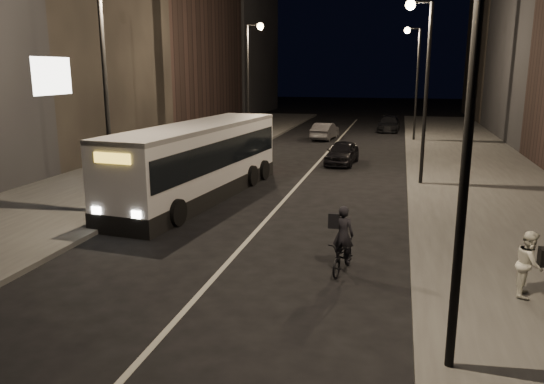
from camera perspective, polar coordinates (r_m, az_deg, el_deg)
The scene contains 14 objects.
ground at distance 14.80m, azimuth -5.24°, elevation -8.09°, with size 180.00×180.00×0.00m, color black.
sidewalk_right at distance 27.84m, azimuth 21.50°, elevation 1.30°, with size 7.00×70.00×0.16m, color #3E3E3B.
sidewalk_left at distance 30.47m, azimuth -12.01°, elevation 2.88°, with size 7.00×70.00×0.16m, color #3E3E3B.
streetlight_right_near at distance 9.08m, azimuth 19.18°, elevation 12.56°, with size 1.20×0.44×8.12m.
streetlight_right_mid at distance 25.06m, azimuth 15.79°, elevation 12.68°, with size 1.20×0.44×8.12m.
streetlight_right_far at distance 41.05m, azimuth 15.04°, elevation 12.71°, with size 1.20×0.44×8.12m.
streetlight_left_near at distance 19.68m, azimuth -16.92°, elevation 12.63°, with size 1.20×0.44×8.12m.
streetlight_left_far at distance 36.40m, azimuth -2.23°, elevation 13.13°, with size 1.20×0.44×8.12m.
city_bus at distance 22.43m, azimuth -7.89°, elevation 3.63°, with size 3.72×11.71×3.11m.
cyclist_on_bicycle at distance 14.33m, azimuth 7.64°, elevation -6.20°, with size 0.85×1.71×1.89m.
pedestrian_woman at distance 13.73m, azimuth 25.92°, elevation -6.96°, with size 0.76×0.59×1.56m, color silver.
car_near at distance 30.65m, azimuth 7.54°, elevation 4.22°, with size 1.56×3.87×1.32m, color black.
car_mid at distance 41.40m, azimuth 5.71°, elevation 6.54°, with size 1.37×3.94×1.30m, color #39393C.
car_far at distance 47.84m, azimuth 12.46°, elevation 7.18°, with size 1.83×4.50×1.31m, color black.
Camera 1 is at (4.51, -13.04, 5.34)m, focal length 35.00 mm.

